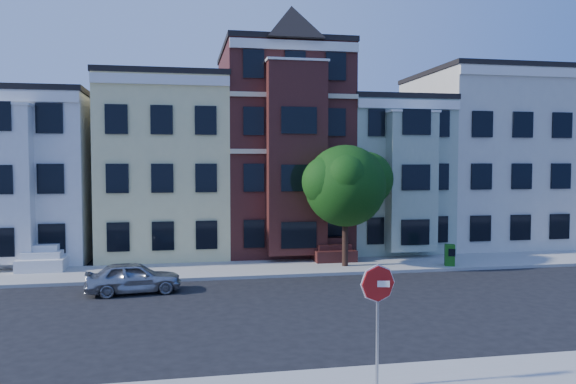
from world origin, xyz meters
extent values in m
plane|color=black|center=(0.00, 0.00, 0.00)|extent=(120.00, 120.00, 0.00)
cube|color=#9E9B93|center=(0.00, 8.00, 0.07)|extent=(60.00, 4.00, 0.15)
cube|color=white|center=(-15.00, 14.50, 4.50)|extent=(8.00, 9.00, 9.00)
cube|color=#F1E497|center=(-7.00, 14.50, 5.00)|extent=(7.00, 9.00, 10.00)
cube|color=#421916|center=(0.00, 14.50, 6.00)|extent=(7.00, 9.00, 12.00)
cube|color=#9CAC95|center=(6.50, 14.50, 4.50)|extent=(6.00, 9.00, 9.00)
cube|color=beige|center=(13.50, 14.50, 5.50)|extent=(8.00, 9.00, 11.00)
imported|color=#9C9EA4|center=(-8.02, 4.11, 0.66)|extent=(4.02, 2.00, 1.32)
cube|color=#196016|center=(7.38, 6.66, 0.70)|extent=(0.61, 0.58, 1.09)
camera|label=1|loc=(-5.98, -19.68, 5.44)|focal=35.00mm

